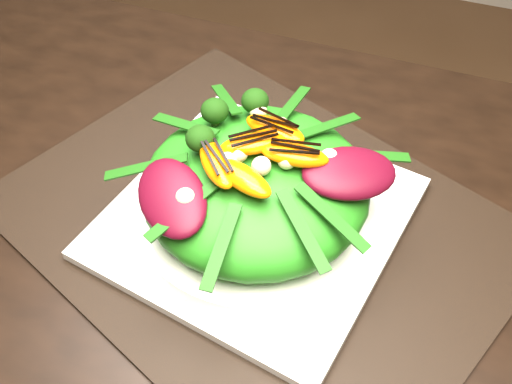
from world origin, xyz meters
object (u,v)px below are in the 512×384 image
(orange_segment, at_px, (256,141))
(lettuce_mound, at_px, (256,185))
(placemat, at_px, (256,222))
(salad_bowl, at_px, (256,208))
(dining_table, at_px, (0,267))
(plate_base, at_px, (256,217))

(orange_segment, bearing_deg, lettuce_mound, -69.79)
(placemat, height_order, salad_bowl, salad_bowl)
(dining_table, height_order, orange_segment, dining_table)
(placemat, xyz_separation_m, plate_base, (0.00, 0.00, 0.01))
(dining_table, height_order, lettuce_mound, dining_table)
(dining_table, bearing_deg, lettuce_mound, 29.23)
(plate_base, bearing_deg, lettuce_mound, 0.00)
(dining_table, distance_m, placemat, 0.26)
(orange_segment, bearing_deg, salad_bowl, -69.79)
(dining_table, xyz_separation_m, orange_segment, (0.22, 0.14, 0.12))
(salad_bowl, bearing_deg, orange_segment, 110.21)
(dining_table, bearing_deg, placemat, 29.23)
(plate_base, distance_m, orange_segment, 0.09)
(dining_table, relative_size, orange_segment, 26.20)
(plate_base, bearing_deg, orange_segment, 110.21)
(plate_base, relative_size, salad_bowl, 1.13)
(placemat, distance_m, salad_bowl, 0.02)
(lettuce_mound, bearing_deg, placemat, 180.00)
(salad_bowl, height_order, lettuce_mound, lettuce_mound)
(lettuce_mound, distance_m, orange_segment, 0.05)
(dining_table, bearing_deg, salad_bowl, 29.23)
(plate_base, height_order, lettuce_mound, lettuce_mound)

